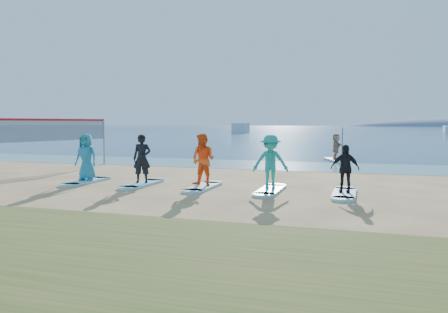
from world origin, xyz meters
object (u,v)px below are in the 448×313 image
(student_0, at_px, (86,157))
(surfboard_3, at_px, (270,190))
(paddleboard, at_px, (336,160))
(surfboard_2, at_px, (203,187))
(surfboard_1, at_px, (142,184))
(paddleboarder, at_px, (336,146))
(boat_offshore_a, at_px, (241,133))
(student_3, at_px, (270,162))
(student_2, at_px, (203,160))
(student_4, at_px, (345,169))
(student_1, at_px, (142,159))
(surfboard_0, at_px, (87,181))
(volleyball_net, at_px, (31,131))
(surfboard_4, at_px, (344,194))

(student_0, height_order, surfboard_3, student_0)
(paddleboard, xyz_separation_m, surfboard_2, (-3.73, -12.34, -0.01))
(surfboard_1, bearing_deg, paddleboarder, 63.66)
(boat_offshore_a, distance_m, student_3, 79.32)
(student_2, distance_m, student_4, 4.75)
(student_1, bearing_deg, surfboard_0, 164.50)
(volleyball_net, xyz_separation_m, paddleboard, (13.01, 10.11, -1.84))
(student_3, bearing_deg, boat_offshore_a, 91.66)
(surfboard_0, relative_size, student_1, 1.24)
(paddleboard, bearing_deg, surfboard_3, -115.84)
(boat_offshore_a, height_order, surfboard_4, boat_offshore_a)
(paddleboarder, height_order, student_2, student_2)
(surfboard_2, bearing_deg, surfboard_3, 0.00)
(student_4, bearing_deg, surfboard_0, -173.96)
(surfboard_4, bearing_deg, surfboard_2, 180.00)
(volleyball_net, height_order, paddleboard, volleyball_net)
(student_3, bearing_deg, student_1, 165.31)
(student_0, distance_m, student_2, 4.75)
(surfboard_3, xyz_separation_m, student_3, (0.00, 0.00, 0.94))
(student_0, bearing_deg, student_2, -2.03)
(student_0, xyz_separation_m, surfboard_1, (2.37, 0.00, -0.93))
(paddleboard, height_order, surfboard_1, paddleboard)
(student_2, bearing_deg, volleyball_net, 179.27)
(student_1, xyz_separation_m, student_3, (4.75, 0.00, 0.01))
(surfboard_0, relative_size, student_0, 1.24)
(volleyball_net, height_order, surfboard_1, volleyball_net)
(paddleboard, height_order, student_1, student_1)
(surfboard_0, relative_size, surfboard_3, 1.00)
(surfboard_1, bearing_deg, student_4, 0.00)
(boat_offshore_a, height_order, student_1, student_1)
(student_0, height_order, surfboard_2, student_0)
(surfboard_0, bearing_deg, student_2, 0.00)
(surfboard_3, bearing_deg, volleyball_net, 169.17)
(student_2, relative_size, surfboard_4, 0.83)
(student_1, relative_size, surfboard_4, 0.80)
(student_3, bearing_deg, surfboard_1, 165.31)
(volleyball_net, relative_size, student_3, 4.95)
(paddleboard, bearing_deg, surfboard_0, -144.07)
(volleyball_net, relative_size, student_4, 5.90)
(student_1, bearing_deg, surfboard_2, -15.50)
(boat_offshore_a, distance_m, surfboard_1, 78.11)
(student_3, xyz_separation_m, surfboard_4, (2.37, 0.00, -0.94))
(surfboard_0, xyz_separation_m, surfboard_3, (7.12, 0.00, 0.00))
(volleyball_net, distance_m, surfboard_1, 7.49)
(volleyball_net, distance_m, student_1, 7.32)
(surfboard_4, bearing_deg, paddleboard, 94.70)
(surfboard_0, relative_size, student_4, 1.46)
(surfboard_2, xyz_separation_m, student_3, (2.37, 0.00, 0.94))
(surfboard_1, bearing_deg, student_1, 0.00)
(surfboard_3, xyz_separation_m, surfboard_4, (2.37, 0.00, 0.00))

